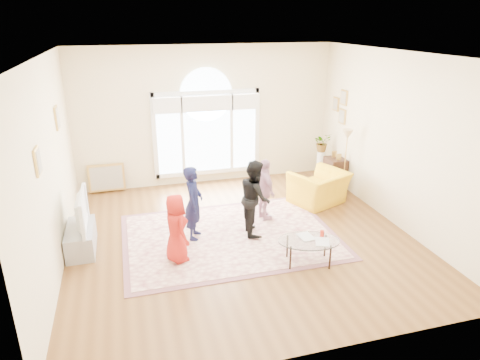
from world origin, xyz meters
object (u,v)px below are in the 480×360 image
object	(u,v)px
area_rug	(230,236)
coffee_table	(309,241)
tv_console	(81,239)
armchair	(319,188)
television	(78,211)

from	to	relation	value
area_rug	coffee_table	size ratio (longest dim) A/B	3.26
area_rug	coffee_table	xyz separation A→B (m)	(1.00, -1.21, 0.39)
tv_console	coffee_table	xyz separation A→B (m)	(3.55, -1.43, 0.19)
area_rug	armchair	size ratio (longest dim) A/B	3.34
television	coffee_table	world-z (taller)	television
tv_console	television	distance (m)	0.51
coffee_table	area_rug	bearing A→B (deg)	142.80
television	armchair	bearing A→B (deg)	8.88
television	armchair	xyz separation A→B (m)	(4.75, 0.74, -0.37)
area_rug	coffee_table	world-z (taller)	coffee_table
television	area_rug	bearing A→B (deg)	-4.94
area_rug	coffee_table	bearing A→B (deg)	-50.64
tv_console	armchair	bearing A→B (deg)	8.87
tv_console	television	bearing A→B (deg)	-0.00
area_rug	armchair	bearing A→B (deg)	23.66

